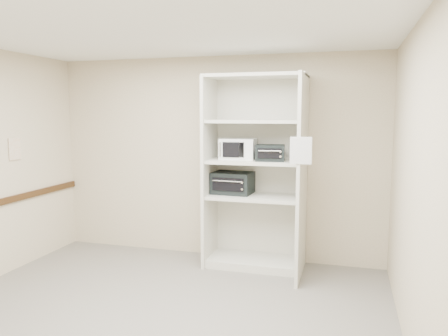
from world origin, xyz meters
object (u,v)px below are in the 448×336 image
(shelving_unit, at_px, (259,179))
(toaster_oven_lower, at_px, (233,183))
(microwave, at_px, (238,149))
(toaster_oven_upper, at_px, (270,153))

(shelving_unit, distance_m, toaster_oven_lower, 0.37)
(microwave, relative_size, toaster_oven_upper, 1.27)
(shelving_unit, bearing_deg, toaster_oven_lower, 171.06)
(shelving_unit, bearing_deg, microwave, 169.98)
(shelving_unit, height_order, toaster_oven_upper, shelving_unit)
(shelving_unit, height_order, toaster_oven_lower, shelving_unit)
(toaster_oven_lower, bearing_deg, toaster_oven_upper, -9.31)
(toaster_oven_upper, xyz_separation_m, toaster_oven_lower, (-0.50, 0.12, -0.41))
(shelving_unit, bearing_deg, toaster_oven_upper, -21.90)
(toaster_oven_upper, bearing_deg, microwave, 159.22)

